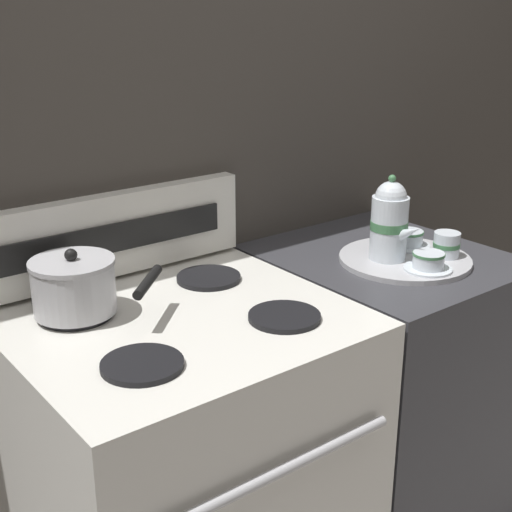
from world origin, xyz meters
TOP-DOWN VIEW (x-y plane):
  - wall_back at (0.00, 0.36)m, footprint 6.00×0.05m
  - stove at (-0.29, -0.00)m, footprint 0.74×0.69m
  - control_panel at (-0.29, 0.31)m, footprint 0.73×0.05m
  - side_counter at (0.38, 0.00)m, footprint 0.58×0.66m
  - saucepan at (-0.47, 0.15)m, footprint 0.28×0.28m
  - serving_tray at (0.38, -0.07)m, footprint 0.35×0.35m
  - teapot at (0.33, -0.05)m, footprint 0.10×0.16m
  - teacup_left at (0.45, -0.01)m, footprint 0.12×0.12m
  - teacup_right at (0.35, -0.17)m, footprint 0.12×0.12m
  - creamer_jug at (0.47, -0.13)m, footprint 0.07×0.07m

SIDE VIEW (x-z plane):
  - side_counter at x=0.38m, z-range 0.00..0.94m
  - stove at x=-0.29m, z-range 0.00..0.95m
  - serving_tray at x=0.38m, z-range 0.94..0.95m
  - teacup_left at x=0.45m, z-range 0.95..1.00m
  - teacup_right at x=0.35m, z-range 0.95..1.00m
  - creamer_jug at x=0.47m, z-range 0.95..1.02m
  - saucepan at x=-0.47m, z-range 0.94..1.09m
  - control_panel at x=-0.29m, z-range 0.95..1.16m
  - teapot at x=0.33m, z-range 0.94..1.17m
  - wall_back at x=0.00m, z-range 0.00..2.20m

